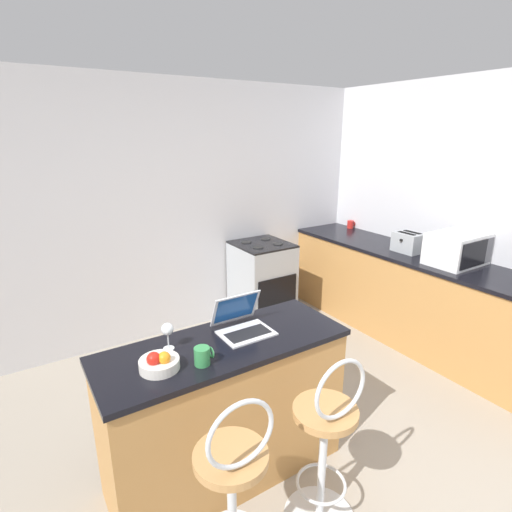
% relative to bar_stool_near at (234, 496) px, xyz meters
% --- Properties ---
extents(wall_back, '(12.00, 0.06, 2.60)m').
position_rel_bar_stool_near_xyz_m(wall_back, '(0.66, 2.62, 0.79)').
color(wall_back, silver).
rests_on(wall_back, ground_plane).
extents(breakfast_bar, '(1.47, 0.56, 0.93)m').
position_rel_bar_stool_near_xyz_m(breakfast_bar, '(0.28, 0.59, -0.05)').
color(breakfast_bar, '#B27C42').
rests_on(breakfast_bar, ground_plane).
extents(counter_right, '(0.67, 3.16, 0.93)m').
position_rel_bar_stool_near_xyz_m(counter_right, '(2.73, 1.03, -0.05)').
color(counter_right, '#B27C42').
rests_on(counter_right, ground_plane).
extents(bar_stool_near, '(0.40, 0.40, 1.07)m').
position_rel_bar_stool_near_xyz_m(bar_stool_near, '(0.00, 0.00, 0.00)').
color(bar_stool_near, silver).
rests_on(bar_stool_near, ground_plane).
extents(bar_stool_far, '(0.40, 0.40, 1.07)m').
position_rel_bar_stool_near_xyz_m(bar_stool_far, '(0.55, 0.00, 0.00)').
color(bar_stool_far, silver).
rests_on(bar_stool_far, ground_plane).
extents(laptop, '(0.31, 0.29, 0.22)m').
position_rel_bar_stool_near_xyz_m(laptop, '(0.44, 0.67, 0.47)').
color(laptop, silver).
rests_on(laptop, breakfast_bar).
extents(microwave, '(0.53, 0.37, 0.29)m').
position_rel_bar_stool_near_xyz_m(microwave, '(2.76, 0.72, 0.56)').
color(microwave, white).
rests_on(microwave, counter_right).
extents(toaster, '(0.24, 0.27, 0.20)m').
position_rel_bar_stool_near_xyz_m(toaster, '(2.72, 1.21, 0.51)').
color(toaster, '#9EA3A8').
rests_on(toaster, counter_right).
extents(stove_range, '(0.57, 0.61, 0.94)m').
position_rel_bar_stool_near_xyz_m(stove_range, '(1.64, 2.27, -0.05)').
color(stove_range, '#9EA3A8').
rests_on(stove_range, ground_plane).
extents(mug_red, '(0.09, 0.08, 0.10)m').
position_rel_bar_stool_near_xyz_m(mug_red, '(2.98, 2.28, 0.46)').
color(mug_red, red).
rests_on(mug_red, counter_right).
extents(fruit_bowl, '(0.21, 0.21, 0.11)m').
position_rel_bar_stool_near_xyz_m(fruit_bowl, '(-0.13, 0.53, 0.46)').
color(fruit_bowl, silver).
rests_on(fruit_bowl, breakfast_bar).
extents(mug_green, '(0.10, 0.08, 0.10)m').
position_rel_bar_stool_near_xyz_m(mug_green, '(0.08, 0.45, 0.46)').
color(mug_green, '#338447').
rests_on(mug_green, breakfast_bar).
extents(wine_glass_short, '(0.07, 0.07, 0.16)m').
position_rel_bar_stool_near_xyz_m(wine_glass_short, '(-0.02, 0.70, 0.53)').
color(wine_glass_short, silver).
rests_on(wine_glass_short, breakfast_bar).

